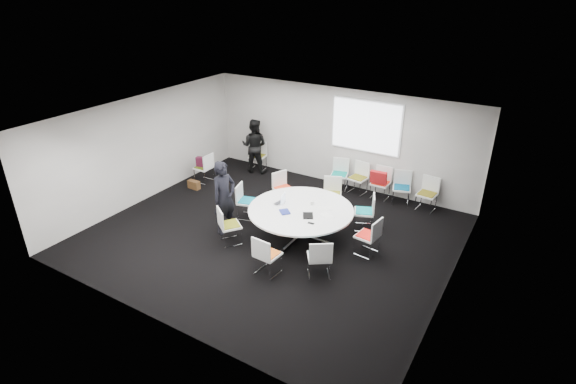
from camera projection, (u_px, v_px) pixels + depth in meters
The scene contains 31 objects.
room_shell at pixel (275, 181), 9.92m from camera, with size 8.08×7.08×2.88m.
conference_table at pixel (301, 215), 10.25m from camera, with size 2.40×2.40×0.73m.
projection_screen at pixel (366, 127), 12.08m from camera, with size 1.90×0.03×1.35m, color white.
chair_ring_a at pixel (367, 243), 9.73m from camera, with size 0.50×0.51×0.88m.
chair_ring_b at pixel (364, 218), 10.73m from camera, with size 0.59×0.60×0.88m.
chair_ring_c at pixel (332, 201), 11.57m from camera, with size 0.60×0.59×0.88m.
chair_ring_d at pixel (284, 195), 11.89m from camera, with size 0.59×0.60×0.88m.
chair_ring_e at pixel (247, 207), 11.23m from camera, with size 0.56×0.57×0.88m.
chair_ring_f at pixel (230, 232), 10.14m from camera, with size 0.64×0.63×0.88m.
chair_ring_g at pixel (267, 262), 9.08m from camera, with size 0.49×0.48×0.88m.
chair_ring_h at pixel (319, 264), 9.00m from camera, with size 0.63×0.63×0.88m.
chair_back_a at pixel (339, 180), 12.75m from camera, with size 0.56×0.55×0.88m.
chair_back_b at pixel (358, 184), 12.52m from camera, with size 0.52×0.51×0.88m.
chair_back_c at pixel (380, 189), 12.22m from camera, with size 0.47×0.46×0.88m.
chair_back_d at pixel (401, 194), 11.94m from camera, with size 0.57×0.56×0.88m.
chair_back_e at pixel (426, 200), 11.60m from camera, with size 0.50×0.49×0.88m.
chair_spare_left at pixel (204, 173), 13.21m from camera, with size 0.46×0.47×0.88m.
chair_person_back at pixel (258, 161), 14.06m from camera, with size 0.52×0.51×0.88m.
person_main at pixel (224, 198), 10.35m from camera, with size 0.64×0.42×1.77m, color black.
person_back at pixel (254, 146), 13.69m from camera, with size 0.81×0.63×1.68m, color black.
laptop at pixel (281, 203), 10.42m from camera, with size 0.30×0.20×0.02m, color #333338.
laptop_lid at pixel (283, 199), 10.35m from camera, with size 0.30×0.02×0.22m, color silver.
notebook_black at pixel (308, 216), 9.87m from camera, with size 0.22×0.30×0.02m, color black.
tablet_folio at pixel (285, 212), 10.03m from camera, with size 0.26×0.20×0.03m, color navy.
papers_right at pixel (325, 208), 10.20m from camera, with size 0.30×0.21×0.00m, color white.
papers_front at pixel (327, 216), 9.88m from camera, with size 0.30×0.21×0.00m, color white.
cup at pixel (312, 203), 10.35m from camera, with size 0.08×0.08×0.09m, color white.
phone at pixel (311, 223), 9.58m from camera, with size 0.14×0.07×0.01m, color black.
maroon_bag at pixel (203, 162), 13.07m from camera, with size 0.40×0.14×0.28m, color #4D1429.
brown_bag at pixel (194, 185), 12.84m from camera, with size 0.36×0.16×0.24m, color #4A2F17.
red_jacket at pixel (378, 177), 11.86m from camera, with size 0.44×0.10×0.35m, color #AD1518.
Camera 1 is at (5.02, -7.61, 5.46)m, focal length 28.00 mm.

